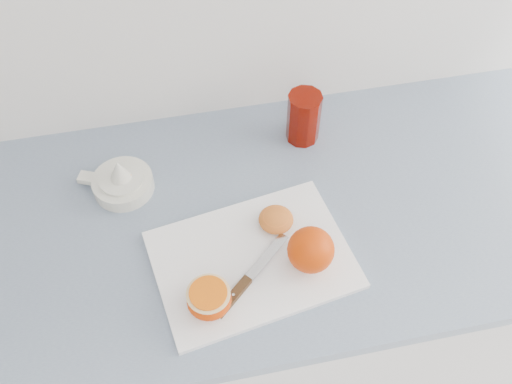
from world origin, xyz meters
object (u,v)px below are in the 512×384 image
red_tumbler (304,119)px  counter (238,311)px  cutting_board (252,260)px  half_orange (209,299)px  citrus_juicer (122,182)px

red_tumbler → counter: bearing=-136.5°
cutting_board → half_orange: bearing=-139.4°
half_orange → citrus_juicer: bearing=113.9°
cutting_board → red_tumbler: red_tumbler is taller
counter → citrus_juicer: citrus_juicer is taller
counter → red_tumbler: bearing=43.5°
counter → red_tumbler: 0.56m
counter → red_tumbler: (0.19, 0.18, 0.50)m
cutting_board → red_tumbler: (0.17, 0.29, 0.05)m
red_tumbler → cutting_board: bearing=-120.4°
counter → cutting_board: cutting_board is taller
cutting_board → half_orange: 0.13m
counter → half_orange: bearing=-111.3°
half_orange → citrus_juicer: 0.33m
counter → cutting_board: size_ratio=7.17×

